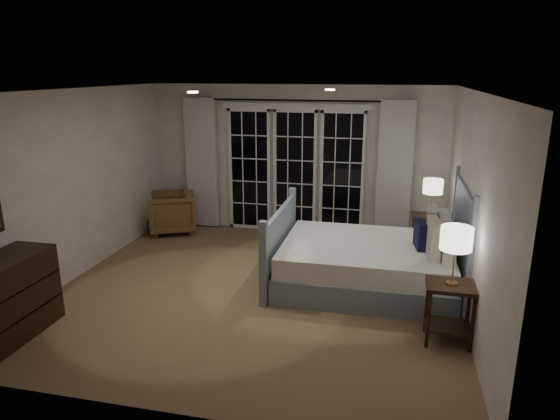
% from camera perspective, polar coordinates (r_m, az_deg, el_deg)
% --- Properties ---
extents(floor, '(5.00, 5.00, 0.00)m').
position_cam_1_polar(floor, '(6.54, -2.61, -8.96)').
color(floor, '#886749').
rests_on(floor, ground).
extents(ceiling, '(5.00, 5.00, 0.00)m').
position_cam_1_polar(ceiling, '(5.94, -2.92, 13.50)').
color(ceiling, white).
rests_on(ceiling, wall_back).
extents(wall_left, '(0.02, 5.00, 2.50)m').
position_cam_1_polar(wall_left, '(7.19, -22.35, 2.68)').
color(wall_left, white).
rests_on(wall_left, floor).
extents(wall_right, '(0.02, 5.00, 2.50)m').
position_cam_1_polar(wall_right, '(5.97, 21.03, 0.32)').
color(wall_right, white).
rests_on(wall_right, floor).
extents(wall_back, '(5.00, 0.02, 2.50)m').
position_cam_1_polar(wall_back, '(8.50, 1.78, 5.72)').
color(wall_back, white).
rests_on(wall_back, floor).
extents(wall_front, '(5.00, 0.02, 2.50)m').
position_cam_1_polar(wall_front, '(3.89, -12.73, -7.07)').
color(wall_front, white).
rests_on(wall_front, floor).
extents(french_doors, '(2.50, 0.04, 2.20)m').
position_cam_1_polar(french_doors, '(8.49, 1.71, 4.61)').
color(french_doors, black).
rests_on(french_doors, wall_back).
extents(curtain_rod, '(3.50, 0.03, 0.03)m').
position_cam_1_polar(curtain_rod, '(8.29, 1.70, 12.43)').
color(curtain_rod, black).
rests_on(curtain_rod, wall_back).
extents(curtain_left, '(0.55, 0.10, 2.25)m').
position_cam_1_polar(curtain_left, '(8.87, -8.95, 5.30)').
color(curtain_left, silver).
rests_on(curtain_left, curtain_rod).
extents(curtain_right, '(0.55, 0.10, 2.25)m').
position_cam_1_polar(curtain_right, '(8.25, 12.95, 4.31)').
color(curtain_right, silver).
rests_on(curtain_right, curtain_rod).
extents(downlight_a, '(0.12, 0.12, 0.01)m').
position_cam_1_polar(downlight_a, '(6.37, 5.74, 13.51)').
color(downlight_a, white).
rests_on(downlight_a, ceiling).
extents(downlight_b, '(0.12, 0.12, 0.01)m').
position_cam_1_polar(downlight_b, '(5.76, -9.94, 13.12)').
color(downlight_b, white).
rests_on(downlight_b, ceiling).
extents(bed, '(2.35, 1.70, 1.38)m').
position_cam_1_polar(bed, '(6.57, 10.33, -5.84)').
color(bed, gray).
rests_on(bed, floor).
extents(nightstand_left, '(0.50, 0.40, 0.65)m').
position_cam_1_polar(nightstand_left, '(5.46, 18.83, -10.14)').
color(nightstand_left, black).
rests_on(nightstand_left, floor).
extents(nightstand_right, '(0.52, 0.42, 0.68)m').
position_cam_1_polar(nightstand_right, '(7.65, 16.69, -2.29)').
color(nightstand_right, black).
rests_on(nightstand_right, floor).
extents(lamp_left, '(0.31, 0.31, 0.60)m').
position_cam_1_polar(lamp_left, '(5.20, 19.51, -3.14)').
color(lamp_left, '#B07F46').
rests_on(lamp_left, nightstand_left).
extents(lamp_right, '(0.28, 0.28, 0.54)m').
position_cam_1_polar(lamp_right, '(7.48, 17.08, 2.53)').
color(lamp_right, '#B07F46').
rests_on(lamp_right, nightstand_right).
extents(armchair, '(1.02, 1.01, 0.70)m').
position_cam_1_polar(armchair, '(8.82, -12.28, -0.27)').
color(armchair, brown).
rests_on(armchair, floor).
extents(dresser, '(0.52, 1.23, 0.87)m').
position_cam_1_polar(dresser, '(5.94, -29.26, -9.12)').
color(dresser, black).
rests_on(dresser, floor).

